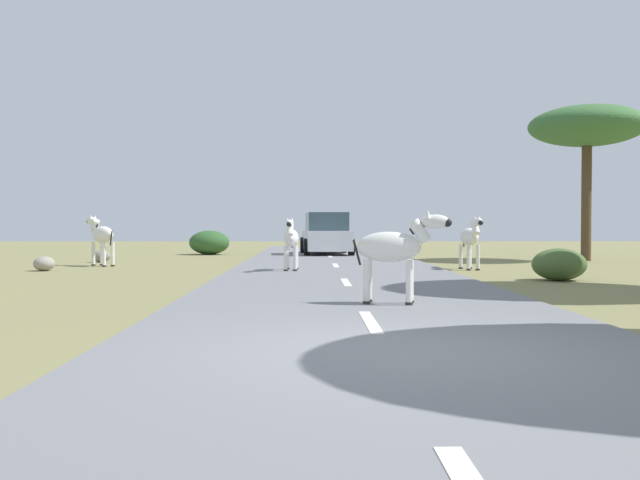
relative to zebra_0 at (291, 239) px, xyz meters
The scene contains 13 objects.
ground_plane 11.94m from the zebra_0, 83.18° to the right, with size 90.00×90.00×0.00m, color olive.
road 11.93m from the zebra_0, 83.73° to the right, with size 6.00×64.00×0.05m, color slate.
lane_markings 12.92m from the zebra_0, 84.22° to the right, with size 0.16×56.00×0.01m.
zebra_0 is the anchor object (origin of this frame).
zebra_1 6.64m from the zebra_0, 154.52° to the left, with size 1.32×1.40×1.61m.
zebra_3 5.19m from the zebra_0, 10.06° to the left, with size 0.53×1.65×1.55m.
zebra_4 8.03m from the zebra_0, 76.65° to the right, with size 1.55×0.63×1.48m.
car_0 10.25m from the zebra_0, 83.28° to the left, with size 2.24×4.45×1.74m.
tree_0 12.43m from the zebra_0, 28.72° to the left, with size 4.07×4.07×5.51m.
bush_0 11.51m from the zebra_0, 109.33° to the left, with size 1.72×1.55×1.03m, color #2D5628.
bush_1 6.93m from the zebra_0, 24.17° to the right, with size 1.25×1.12×0.75m, color #425B2D.
rock_0 6.99m from the zebra_0, behind, with size 0.58×0.58×0.41m, color gray.
rock_1 8.30m from the zebra_0, 143.33° to the left, with size 0.62×0.50×0.42m, color gray.
Camera 1 is at (-0.89, -6.84, 1.32)m, focal length 38.60 mm.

